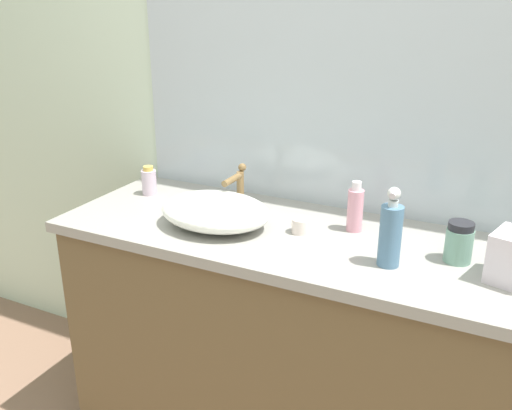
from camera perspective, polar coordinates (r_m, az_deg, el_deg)
bathroom_wall_rear at (r=1.92m, az=10.75°, el=12.41°), size 6.00×0.06×2.60m
vanity_counter at (r=1.99m, az=3.63°, el=-14.19°), size 1.55×0.57×0.86m
wall_mirror_panel at (r=1.90m, az=7.91°, el=18.17°), size 1.44×0.01×1.26m
sink_basin at (r=1.82m, az=-4.12°, el=-0.62°), size 0.37×0.28×0.10m
faucet at (r=1.93m, az=-1.82°, el=2.15°), size 0.03×0.14×0.16m
soap_dispenser at (r=1.58m, az=13.43°, el=-2.72°), size 0.06×0.06×0.23m
lotion_bottle at (r=1.80m, az=9.98°, el=-0.38°), size 0.05×0.05×0.16m
perfume_bottle at (r=1.67m, az=19.82°, el=-3.57°), size 0.08×0.08×0.12m
spray_can at (r=2.13m, az=-10.74°, el=2.35°), size 0.06×0.06×0.11m
candle_jar at (r=1.78m, az=4.53°, el=-2.09°), size 0.06×0.06×0.05m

